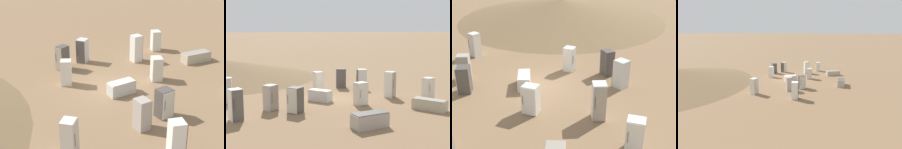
# 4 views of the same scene
# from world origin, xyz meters

# --- Properties ---
(ground_plane) EXTENTS (1000.00, 1000.00, 0.00)m
(ground_plane) POSITION_xyz_m (0.00, 0.00, 0.00)
(ground_plane) COLOR #846647
(discarded_fridge_0) EXTENTS (0.83, 0.88, 1.43)m
(discarded_fridge_0) POSITION_xyz_m (2.51, 1.53, 0.72)
(discarded_fridge_0) COLOR beige
(discarded_fridge_0) RESTS_ON ground_plane
(discarded_fridge_1) EXTENTS (1.57, 1.55, 0.75)m
(discarded_fridge_1) POSITION_xyz_m (0.78, -0.71, 0.37)
(discarded_fridge_1) COLOR silver
(discarded_fridge_1) RESTS_ON ground_plane
(discarded_fridge_2) EXTENTS (0.72, 0.76, 1.51)m
(discarded_fridge_2) POSITION_xyz_m (-2.56, -0.12, 0.75)
(discarded_fridge_2) COLOR silver
(discarded_fridge_2) RESTS_ON ground_plane
(discarded_fridge_3) EXTENTS (1.00, 1.00, 1.47)m
(discarded_fridge_3) POSITION_xyz_m (3.25, -2.72, 0.74)
(discarded_fridge_3) COLOR #4C4742
(discarded_fridge_3) RESTS_ON ground_plane
(discarded_fridge_4) EXTENTS (0.64, 0.66, 1.65)m
(discarded_fridge_4) POSITION_xyz_m (-0.34, -6.63, 0.83)
(discarded_fridge_4) COLOR silver
(discarded_fridge_4) RESTS_ON ground_plane
(discarded_fridge_5) EXTENTS (0.92, 0.92, 1.51)m
(discarded_fridge_5) POSITION_xyz_m (2.33, -4.03, 0.76)
(discarded_fridge_5) COLOR #A89E93
(discarded_fridge_5) RESTS_ON ground_plane
(discarded_fridge_6) EXTENTS (0.89, 0.89, 1.80)m
(discarded_fridge_6) POSITION_xyz_m (0.91, 4.29, 0.90)
(discarded_fridge_6) COLOR silver
(discarded_fridge_6) RESTS_ON ground_plane
(discarded_fridge_7) EXTENTS (0.83, 0.91, 1.55)m
(discarded_fridge_7) POSITION_xyz_m (-3.48, 2.00, 0.77)
(discarded_fridge_7) COLOR #4C4742
(discarded_fridge_7) RESTS_ON ground_plane
(discarded_fridge_8) EXTENTS (0.73, 0.81, 1.58)m
(discarded_fridge_8) POSITION_xyz_m (-2.57, 3.45, 0.79)
(discarded_fridge_8) COLOR silver
(discarded_fridge_8) RESTS_ON ground_plane
(discarded_fridge_9) EXTENTS (0.83, 0.81, 1.68)m
(discarded_fridge_9) POSITION_xyz_m (3.97, -5.92, 0.84)
(discarded_fridge_9) COLOR white
(discarded_fridge_9) RESTS_ON ground_plane
(discarded_fridge_10) EXTENTS (2.01, 1.78, 0.65)m
(discarded_fridge_10) POSITION_xyz_m (4.85, 5.00, 0.32)
(discarded_fridge_10) COLOR #B2A88E
(discarded_fridge_10) RESTS_ON ground_plane
(discarded_fridge_11) EXTENTS (1.13, 1.92, 0.74)m
(discarded_fridge_11) POSITION_xyz_m (6.99, 0.36, 0.37)
(discarded_fridge_11) COLOR #A89E93
(discarded_fridge_11) RESTS_ON ground_plane
(discarded_fridge_12) EXTENTS (0.82, 0.86, 1.43)m
(discarded_fridge_12) POSITION_xyz_m (1.99, 6.68, 0.72)
(discarded_fridge_12) COLOR silver
(discarded_fridge_12) RESTS_ON ground_plane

